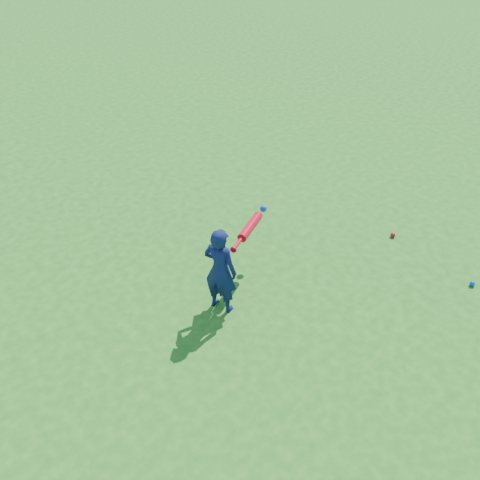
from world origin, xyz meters
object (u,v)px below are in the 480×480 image
(child, at_px, (220,270))
(ground_ball_blue, at_px, (472,284))
(bat_swing, at_px, (252,225))
(ground_ball_red, at_px, (393,235))

(child, relative_size, ground_ball_blue, 16.34)
(ground_ball_blue, height_order, bat_swing, bat_swing)
(child, bearing_deg, bat_swing, -89.13)
(child, distance_m, ground_ball_red, 2.51)
(ground_ball_red, xyz_separation_m, bat_swing, (-1.81, 0.61, 0.61))
(child, distance_m, bat_swing, 0.70)
(ground_ball_red, distance_m, ground_ball_blue, 1.14)
(child, relative_size, bat_swing, 1.24)
(ground_ball_blue, bearing_deg, ground_ball_red, 86.72)
(child, relative_size, ground_ball_red, 15.85)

